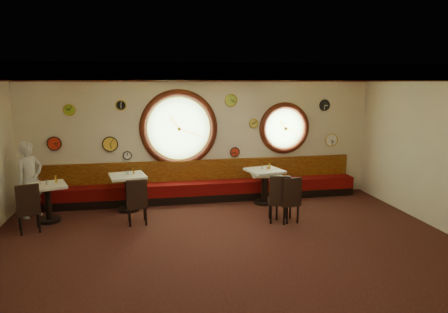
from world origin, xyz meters
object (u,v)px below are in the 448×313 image
Objects in this scene: table_d at (265,184)px; condiment_c_pepper at (266,168)px; condiment_c_bottle at (270,166)px; chair_c at (290,197)px; condiment_d_bottle at (268,170)px; condiment_a_bottle at (56,179)px; condiment_b_bottle at (134,171)px; chair_b at (137,199)px; table_a at (48,198)px; table_c at (264,182)px; condiment_a_salt at (40,182)px; condiment_d_salt at (262,170)px; chair_d at (279,196)px; condiment_b_salt at (126,173)px; condiment_d_pepper at (266,171)px; table_b at (128,188)px; waiter at (30,179)px; condiment_a_pepper at (46,182)px; condiment_b_pepper at (128,173)px; chair_a at (28,205)px; condiment_c_salt at (262,167)px.

table_d is 0.43m from condiment_c_pepper.
table_d is at bearing -167.46° from condiment_c_bottle.
chair_c reaches higher than condiment_d_bottle.
condiment_b_bottle is (1.65, 0.39, 0.02)m from condiment_a_bottle.
table_a is at bearing 157.17° from chair_b.
table_c is 6.43× the size of condiment_c_bottle.
condiment_a_salt is 0.84× the size of condiment_d_salt.
chair_d is 5.89× the size of condiment_d_salt.
table_d is 5.29× the size of condiment_c_bottle.
table_a is 8.66× the size of condiment_d_salt.
table_c is 6.03× the size of condiment_a_bottle.
condiment_b_salt reaches higher than condiment_d_pepper.
table_b is 0.54× the size of waiter.
condiment_d_salt is 1.05× the size of condiment_a_pepper.
condiment_a_salt reaches higher than table_b.
table_a is 0.71m from waiter.
condiment_b_pepper is 3.32m from condiment_d_pepper.
condiment_d_salt is at bearing -49.35° from waiter.
waiter reaches higher than condiment_d_salt.
condiment_b_salt is 0.53× the size of condiment_a_bottle.
condiment_c_bottle reaches higher than condiment_a_salt.
condiment_d_pepper is (5.01, 0.39, 0.31)m from table_a.
condiment_a_bottle reaches higher than condiment_a_salt.
table_c is at bearing -169.51° from condiment_c_bottle.
chair_b reaches higher than condiment_b_pepper.
condiment_c_pepper is (5.02, 0.40, 0.03)m from condiment_a_pepper.
waiter reaches higher than chair_d.
condiment_d_pepper is at bearing -65.55° from table_c.
chair_a is 4.41× the size of condiment_b_bottle.
table_d is 8.44× the size of condiment_a_salt.
condiment_d_pepper is 4.85m from condiment_a_bottle.
condiment_c_pepper is 0.99× the size of condiment_d_pepper.
table_b is 0.38m from condiment_b_pepper.
condiment_d_bottle is at bearing -0.40° from table_b.
table_c reaches higher than table_a.
condiment_d_bottle reaches higher than table_b.
condiment_b_pepper is at bearing 179.81° from table_c.
waiter reaches higher than table_c.
condiment_b_pepper is (-3.44, 1.48, 0.34)m from chair_c.
condiment_b_salt is (-3.26, 1.48, 0.30)m from chair_d.
table_d is 0.44m from condiment_c_salt.
chair_a is 0.93m from condiment_a_bottle.
chair_d is at bearing -93.28° from table_c.
condiment_c_bottle is at bearing -20.55° from condiment_c_salt.
chair_a is 2.37m from condiment_b_bottle.
chair_a is 5.35m from condiment_c_pepper.
condiment_b_salt is 0.93× the size of condiment_c_salt.
condiment_d_bottle is (4.92, 0.31, -0.05)m from condiment_a_bottle.
chair_c is 7.42× the size of condiment_b_salt.
condiment_b_pepper reaches higher than condiment_c_salt.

